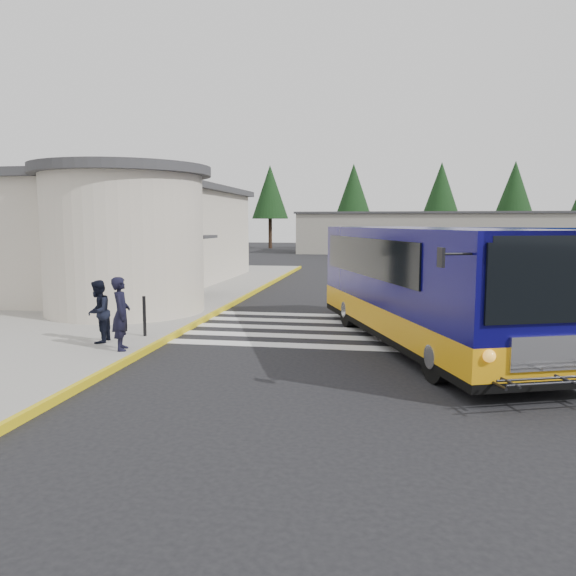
% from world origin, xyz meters
% --- Properties ---
extents(ground, '(140.00, 140.00, 0.00)m').
position_xyz_m(ground, '(0.00, 0.00, 0.00)').
color(ground, black).
rests_on(ground, ground).
extents(sidewalk, '(10.00, 34.00, 0.15)m').
position_xyz_m(sidewalk, '(-9.00, 4.00, 0.07)').
color(sidewalk, gray).
rests_on(sidewalk, ground).
extents(curb_strip, '(0.12, 34.00, 0.16)m').
position_xyz_m(curb_strip, '(-4.05, 4.00, 0.08)').
color(curb_strip, gold).
rests_on(curb_strip, ground).
extents(station_building, '(12.70, 18.70, 4.80)m').
position_xyz_m(station_building, '(-10.84, 6.91, 2.57)').
color(station_building, beige).
rests_on(station_building, ground).
extents(crosswalk, '(8.00, 5.35, 0.01)m').
position_xyz_m(crosswalk, '(-0.50, -0.80, 0.01)').
color(crosswalk, silver).
rests_on(crosswalk, ground).
extents(depot_building, '(26.40, 8.40, 4.20)m').
position_xyz_m(depot_building, '(6.00, 42.00, 2.11)').
color(depot_building, gray).
rests_on(depot_building, ground).
extents(tree_line, '(58.40, 4.40, 10.00)m').
position_xyz_m(tree_line, '(6.29, 50.00, 6.77)').
color(tree_line, black).
rests_on(tree_line, ground).
extents(transit_bus, '(6.42, 10.86, 3.00)m').
position_xyz_m(transit_bus, '(2.65, -2.56, 1.43)').
color(transit_bus, '#0A064E').
rests_on(transit_bus, ground).
extents(pedestrian_a, '(0.61, 0.73, 1.73)m').
position_xyz_m(pedestrian_a, '(-4.50, -4.97, 1.01)').
color(pedestrian_a, black).
rests_on(pedestrian_a, sidewalk).
extents(pedestrian_b, '(0.69, 0.83, 1.56)m').
position_xyz_m(pedestrian_b, '(-5.44, -4.31, 0.93)').
color(pedestrian_b, black).
rests_on(pedestrian_b, sidewalk).
extents(bollard, '(0.09, 0.09, 1.06)m').
position_xyz_m(bollard, '(-4.65, -3.34, 0.68)').
color(bollard, black).
rests_on(bollard, sidewalk).
extents(far_bus_a, '(9.55, 4.65, 2.37)m').
position_xyz_m(far_bus_a, '(11.23, 28.94, 1.54)').
color(far_bus_a, '#06114F').
rests_on(far_bus_a, ground).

